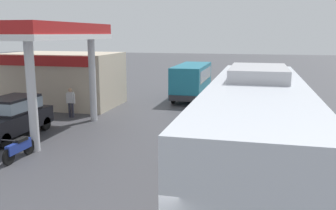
% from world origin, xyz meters
% --- Properties ---
extents(ground, '(120.00, 120.00, 0.00)m').
position_xyz_m(ground, '(0.00, 20.00, 0.00)').
color(ground, '#424247').
extents(lane_divider_stripe, '(0.16, 50.00, 0.01)m').
position_xyz_m(lane_divider_stripe, '(0.00, 15.00, 0.00)').
color(lane_divider_stripe, '#D8CC4C').
rests_on(lane_divider_stripe, ground).
extents(coach_bus_main, '(2.60, 11.04, 3.69)m').
position_xyz_m(coach_bus_main, '(2.21, 4.96, 1.72)').
color(coach_bus_main, silver).
rests_on(coach_bus_main, ground).
extents(gas_station_roadside, '(9.10, 11.95, 5.10)m').
position_xyz_m(gas_station_roadside, '(-10.03, 14.27, 2.63)').
color(gas_station_roadside, '#B21E1E').
rests_on(gas_station_roadside, ground).
extents(car_at_pump, '(1.70, 4.20, 1.82)m').
position_xyz_m(car_at_pump, '(-8.50, 8.93, 1.01)').
color(car_at_pump, black).
rests_on(car_at_pump, ground).
extents(minibus_opposing_lane, '(2.04, 6.13, 2.44)m').
position_xyz_m(minibus_opposing_lane, '(-2.36, 20.57, 1.47)').
color(minibus_opposing_lane, teal).
rests_on(minibus_opposing_lane, ground).
extents(motorcycle_parked_forecourt, '(0.55, 1.80, 0.92)m').
position_xyz_m(motorcycle_parked_forecourt, '(-6.32, 6.34, 0.44)').
color(motorcycle_parked_forecourt, black).
rests_on(motorcycle_parked_forecourt, ground).
extents(pedestrian_near_pump, '(0.55, 0.22, 1.66)m').
position_xyz_m(pedestrian_near_pump, '(-7.87, 13.13, 0.93)').
color(pedestrian_near_pump, '#33333F').
rests_on(pedestrian_near_pump, ground).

